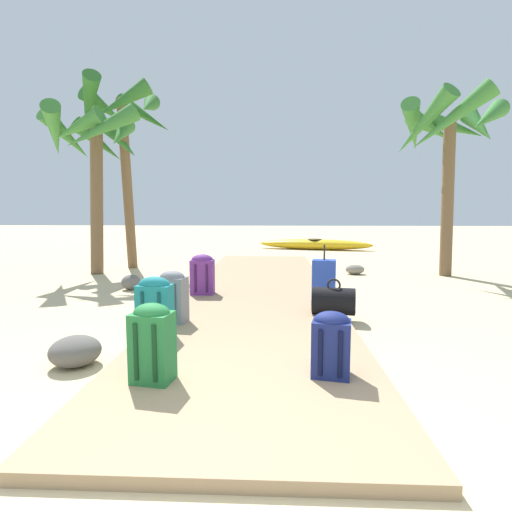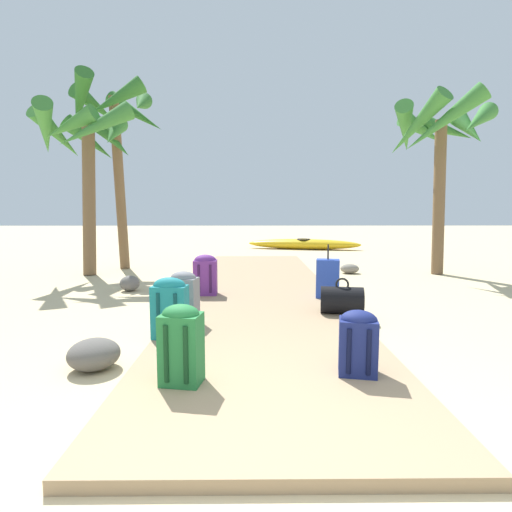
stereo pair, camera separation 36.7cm
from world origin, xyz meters
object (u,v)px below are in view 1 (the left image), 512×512
Objects in this scene: backpack_green at (152,341)px; palm_tree_far_left at (122,121)px; duffel_bag_black at (334,301)px; palm_tree_far_right at (447,134)px; backpack_teal at (155,305)px; kayak at (315,244)px; backpack_navy at (331,342)px; palm_tree_near_left at (92,144)px; backpack_purple at (202,273)px; backpack_grey at (172,295)px; suitcase_blue at (324,279)px.

palm_tree_far_left reaches higher than backpack_green.
duffel_bag_black is 5.12m from palm_tree_far_right.
backpack_green is 1.09m from backpack_teal.
kayak is at bearing 78.32° from backpack_green.
backpack_navy is 0.15× the size of palm_tree_near_left.
backpack_grey is at bearing -92.27° from backpack_purple.
suitcase_blue reaches higher than backpack_grey.
palm_tree_far_left is at bearing 133.68° from duffel_bag_black.
suitcase_blue is at bearing 44.47° from backpack_teal.
kayak is (4.73, 4.77, -3.10)m from palm_tree_far_left.
backpack_grey is 6.46m from palm_tree_far_right.
duffel_bag_black is (0.00, -0.91, -0.11)m from suitcase_blue.
duffel_bag_black is 0.15× the size of palm_tree_far_right.
backpack_grey is at bearing -143.85° from suitcase_blue.
backpack_purple is (-0.18, 3.11, 0.01)m from backpack_green.
palm_tree_near_left is at bearing 141.28° from duffel_bag_black.
backpack_green is 6.67m from palm_tree_near_left.
suitcase_blue is 0.19× the size of palm_tree_far_left.
backpack_green is 0.14× the size of palm_tree_far_left.
backpack_purple is 0.17× the size of palm_tree_far_right.
backpack_grey reaches higher than backpack_green.
backpack_purple is at bearing -151.60° from palm_tree_far_right.
palm_tree_far_left is (-2.28, 3.12, 2.88)m from backpack_purple.
suitcase_blue is at bearing 36.15° from backpack_grey.
palm_tree_far_right is (2.95, 5.36, 2.48)m from backpack_navy.
backpack_purple reaches higher than backpack_green.
backpack_teal reaches higher than kayak.
backpack_teal is at bearing 150.59° from backpack_navy.
backpack_grey is 1.89m from duffel_bag_black.
backpack_purple reaches higher than duffel_bag_black.
kayak is at bearing 84.91° from backpack_navy.
backpack_green is 11.23m from kayak.
backpack_purple is (-1.77, 0.21, 0.04)m from suitcase_blue.
backpack_grey is 1.17× the size of backpack_navy.
palm_tree_far_left reaches higher than palm_tree_far_right.
backpack_teal is (-0.29, 1.05, 0.01)m from backpack_green.
backpack_grey is (-0.06, -1.55, -0.01)m from backpack_purple.
palm_tree_near_left is 0.95× the size of palm_tree_far_right.
backpack_purple is 1.55m from backpack_grey.
suitcase_blue is 1.54× the size of backpack_navy.
backpack_grey is (-0.24, 1.56, 0.00)m from backpack_green.
suitcase_blue is at bearing 90.29° from duffel_bag_black.
palm_tree_near_left reaches higher than backpack_teal.
duffel_bag_black is 0.14× the size of kayak.
backpack_navy is (1.31, 0.15, -0.04)m from backpack_green.
backpack_green is at bearing -86.64° from backpack_purple.
backpack_grey is at bearing 98.88° from backpack_green.
backpack_grey is at bearing 84.54° from backpack_teal.
backpack_teal is 1.84m from backpack_navy.
backpack_green reaches higher than duffel_bag_black.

